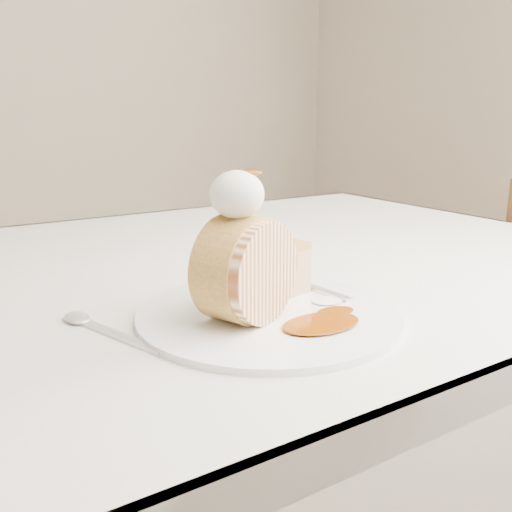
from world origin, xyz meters
TOP-DOWN VIEW (x-y plane):
  - table at (0.00, 0.20)m, footprint 1.40×0.90m
  - plate at (-0.01, -0.04)m, footprint 0.34×0.34m
  - roulade_slice at (-0.04, -0.04)m, footprint 0.12×0.09m
  - cake_chunk at (0.03, 0.01)m, footprint 0.08×0.07m
  - whipped_cream at (-0.05, -0.04)m, footprint 0.05×0.05m
  - caramel_drizzle at (-0.03, -0.04)m, footprint 0.03×0.02m
  - caramel_pool at (0.01, -0.10)m, footprint 0.10×0.08m
  - fork at (0.08, -0.00)m, footprint 0.04×0.17m
  - spoon at (-0.16, -0.01)m, footprint 0.06×0.14m

SIDE VIEW (x-z plane):
  - table at x=0.00m, z-range 0.29..1.04m
  - spoon at x=-0.16m, z-range 0.75..0.75m
  - plate at x=-0.01m, z-range 0.75..0.76m
  - fork at x=0.08m, z-range 0.76..0.76m
  - caramel_pool at x=0.01m, z-range 0.76..0.76m
  - cake_chunk at x=0.03m, z-range 0.76..0.81m
  - roulade_slice at x=-0.04m, z-range 0.76..0.86m
  - whipped_cream at x=-0.05m, z-range 0.86..0.91m
  - caramel_drizzle at x=-0.03m, z-range 0.91..0.92m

